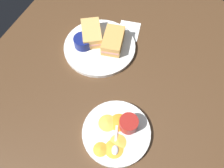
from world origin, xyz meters
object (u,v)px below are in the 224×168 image
at_px(spoon_by_dark_ramekin, 97,47).
at_px(plate_chips_companion, 116,132).
at_px(plate_sandwich_main, 100,47).
at_px(spoon_by_gravy_ramekin, 115,146).
at_px(ramekin_light_gravy, 129,123).
at_px(sandwich_half_far, 92,33).
at_px(ramekin_dark_sauce, 83,41).
at_px(sandwich_half_near, 113,41).

bearing_deg(spoon_by_dark_ramekin, plate_chips_companion, 35.86).
xyz_separation_m(spoon_by_dark_ramekin, plate_chips_companion, (0.30, 0.21, -0.01)).
distance_m(plate_sandwich_main, spoon_by_gravy_ramekin, 0.42).
distance_m(plate_sandwich_main, ramekin_light_gravy, 0.36).
bearing_deg(sandwich_half_far, plate_sandwich_main, 60.14).
bearing_deg(ramekin_light_gravy, plate_chips_companion, -39.81).
height_order(sandwich_half_far, spoon_by_dark_ramekin, sandwich_half_far).
xyz_separation_m(ramekin_dark_sauce, ramekin_light_gravy, (0.25, 0.30, 0.00)).
height_order(sandwich_half_near, plate_chips_companion, sandwich_half_near).
height_order(spoon_by_dark_ramekin, ramekin_light_gravy, ramekin_light_gravy).
height_order(plate_chips_companion, ramekin_light_gravy, ramekin_light_gravy).
relative_size(plate_sandwich_main, plate_chips_companion, 1.28).
distance_m(sandwich_half_far, spoon_by_gravy_ramekin, 0.47).
bearing_deg(plate_chips_companion, plate_sandwich_main, -145.95).
relative_size(sandwich_half_far, spoon_by_dark_ramekin, 1.51).
bearing_deg(sandwich_half_near, ramekin_dark_sauce, -64.74).
xyz_separation_m(sandwich_half_far, ramekin_light_gravy, (0.30, 0.29, -0.00)).
xyz_separation_m(sandwich_half_near, sandwich_half_far, (0.00, -0.10, 0.00)).
bearing_deg(ramekin_light_gravy, sandwich_half_far, -136.55).
distance_m(spoon_by_dark_ramekin, ramekin_light_gravy, 0.36).
bearing_deg(ramekin_dark_sauce, ramekin_light_gravy, 50.14).
distance_m(sandwich_half_near, ramekin_light_gravy, 0.36).
height_order(sandwich_half_far, ramekin_light_gravy, sandwich_half_far).
distance_m(sandwich_half_far, spoon_by_dark_ramekin, 0.06).
bearing_deg(spoon_by_dark_ramekin, ramekin_dark_sauce, -78.52).
height_order(ramekin_dark_sauce, spoon_by_gravy_ramekin, ramekin_dark_sauce).
xyz_separation_m(sandwich_half_far, ramekin_dark_sauce, (0.05, -0.01, -0.00)).
bearing_deg(sandwich_half_near, plate_chips_companion, 25.40).
bearing_deg(sandwich_half_near, ramekin_light_gravy, 31.97).
relative_size(spoon_by_dark_ramekin, spoon_by_gravy_ramekin, 1.02).
relative_size(spoon_by_dark_ramekin, plate_chips_companion, 0.43).
height_order(sandwich_half_near, spoon_by_dark_ramekin, sandwich_half_near).
distance_m(ramekin_dark_sauce, spoon_by_dark_ramekin, 0.06).
relative_size(plate_sandwich_main, sandwich_half_near, 2.05).
relative_size(plate_chips_companion, ramekin_light_gravy, 3.63).
distance_m(sandwich_half_near, spoon_by_dark_ramekin, 0.07).
bearing_deg(plate_chips_companion, spoon_by_gravy_ramekin, 19.27).
height_order(spoon_by_dark_ramekin, plate_chips_companion, spoon_by_dark_ramekin).
bearing_deg(ramekin_light_gravy, ramekin_dark_sauce, -129.86).
bearing_deg(plate_sandwich_main, spoon_by_gravy_ramekin, 32.35).
xyz_separation_m(sandwich_half_near, spoon_by_gravy_ramekin, (0.38, 0.18, -0.02)).
distance_m(ramekin_dark_sauce, plate_chips_companion, 0.39).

